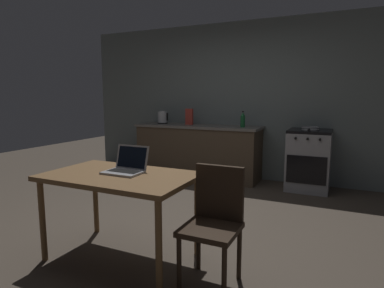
% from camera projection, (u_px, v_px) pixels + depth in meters
% --- Properties ---
extents(ground_plane, '(12.00, 12.00, 0.00)m').
position_uv_depth(ground_plane, '(175.00, 223.00, 3.60)').
color(ground_plane, '#473D33').
extents(back_wall, '(6.40, 0.10, 2.61)m').
position_uv_depth(back_wall, '(258.00, 101.00, 5.41)').
color(back_wall, slate).
rests_on(back_wall, ground_plane).
extents(kitchen_counter, '(2.16, 0.64, 0.90)m').
position_uv_depth(kitchen_counter, '(198.00, 151.00, 5.61)').
color(kitchen_counter, '#4C3D2D').
rests_on(kitchen_counter, ground_plane).
extents(stove_oven, '(0.60, 0.62, 0.90)m').
position_uv_depth(stove_oven, '(309.00, 160.00, 4.85)').
color(stove_oven, gray).
rests_on(stove_oven, ground_plane).
extents(dining_table, '(1.26, 0.77, 0.74)m').
position_uv_depth(dining_table, '(120.00, 183.00, 2.75)').
color(dining_table, brown).
rests_on(dining_table, ground_plane).
extents(chair, '(0.40, 0.40, 0.87)m').
position_uv_depth(chair, '(214.00, 217.00, 2.43)').
color(chair, '#2D2116').
rests_on(chair, ground_plane).
extents(laptop, '(0.32, 0.28, 0.22)m').
position_uv_depth(laptop, '(126.00, 167.00, 2.80)').
color(laptop, '#99999E').
rests_on(laptop, dining_table).
extents(electric_kettle, '(0.20, 0.18, 0.23)m').
position_uv_depth(electric_kettle, '(163.00, 118.00, 5.82)').
color(electric_kettle, black).
rests_on(electric_kettle, kitchen_counter).
extents(bottle, '(0.07, 0.07, 0.26)m').
position_uv_depth(bottle, '(243.00, 120.00, 5.15)').
color(bottle, '#19592D').
rests_on(bottle, kitchen_counter).
extents(frying_pan, '(0.26, 0.43, 0.05)m').
position_uv_depth(frying_pan, '(310.00, 128.00, 4.76)').
color(frying_pan, gray).
rests_on(frying_pan, stove_oven).
extents(cereal_box, '(0.13, 0.05, 0.27)m').
position_uv_depth(cereal_box, '(189.00, 117.00, 5.62)').
color(cereal_box, '#B2382D').
rests_on(cereal_box, kitchen_counter).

